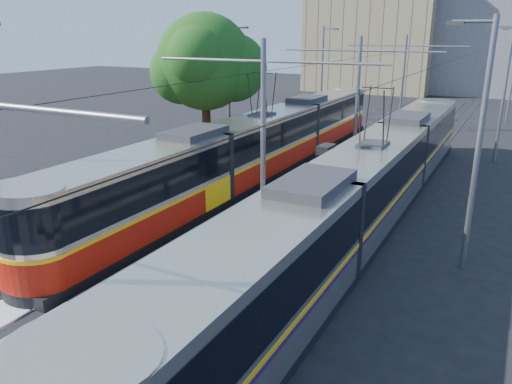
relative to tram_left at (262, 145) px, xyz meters
The scene contains 13 objects.
ground 15.40m from the tram_left, 76.40° to the right, with size 160.00×160.00×0.00m, color black.
platform 4.46m from the tram_left, 30.49° to the left, with size 4.00×50.00×0.30m, color gray.
tactile_strip_left 3.33m from the tram_left, 44.60° to the left, with size 0.70×50.00×0.01m, color gray.
tactile_strip_right 5.65m from the tram_left, 22.77° to the left, with size 0.70×50.00×0.01m, color gray.
rails 4.51m from the tram_left, 30.49° to the left, with size 8.71×70.00×0.03m.
tram_left is the anchor object (origin of this frame).
tram_right 8.50m from the tram_left, 32.09° to the right, with size 2.43×31.77×5.50m.
catenary 4.63m from the tram_left, 11.40° to the right, with size 9.20×70.00×7.00m.
street_lamps 7.52m from the tram_left, 59.53° to the left, with size 15.18×38.22×8.00m.
shelter 4.97m from the tram_left, 26.16° to the right, with size 0.70×1.07×2.28m.
tree 5.49m from the tram_left, 167.12° to the left, with size 5.91×5.46×8.59m.
building_left 45.94m from the tram_left, 98.07° to the left, with size 16.32×12.24×14.95m.
building_centre 50.32m from the tram_left, 78.94° to the left, with size 18.36×14.28×13.86m.
Camera 1 is at (8.49, -8.58, 7.50)m, focal length 35.00 mm.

